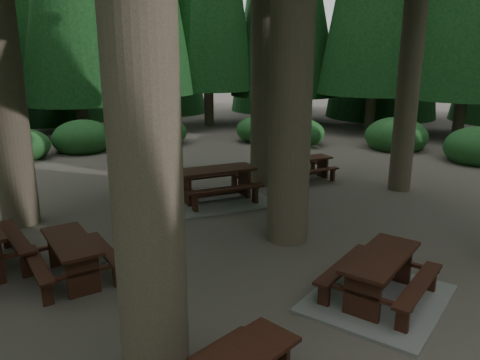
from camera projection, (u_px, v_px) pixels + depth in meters
name	position (u px, v px, depth m)	size (l,w,h in m)	color
ground	(256.00, 248.00, 9.24)	(80.00, 80.00, 0.00)	#4C453E
picnic_table_a	(379.00, 285.00, 7.25)	(2.87, 2.72, 0.76)	gray
picnic_table_c	(216.00, 190.00, 12.08)	(2.59, 2.15, 0.87)	gray
picnic_table_d	(306.00, 165.00, 14.10)	(1.58, 1.29, 0.67)	black
picnic_table_f	(72.00, 253.00, 7.87)	(1.56, 1.83, 0.72)	black
shrub_ring	(270.00, 213.00, 10.07)	(23.86, 24.64, 1.49)	#1A4E24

